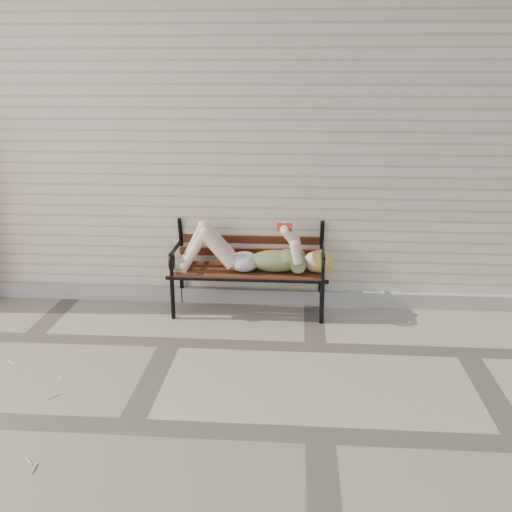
{
  "coord_description": "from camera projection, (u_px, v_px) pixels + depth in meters",
  "views": [
    {
      "loc": [
        1.07,
        -4.41,
        2.19
      ],
      "look_at": [
        0.7,
        0.6,
        0.61
      ],
      "focal_mm": 40.0,
      "sensor_mm": 36.0,
      "label": 1
    }
  ],
  "objects": [
    {
      "name": "reading_woman",
      "position": [
        250.0,
        253.0,
        5.36
      ],
      "size": [
        1.5,
        0.34,
        0.47
      ],
      "color": "#092F3F",
      "rests_on": "ground"
    },
    {
      "name": "foundation_strip",
      "position": [
        191.0,
        294.0,
        5.82
      ],
      "size": [
        8.0,
        0.1,
        0.15
      ],
      "primitive_type": "cube",
      "color": "#ACA69C",
      "rests_on": "ground"
    },
    {
      "name": "house_wall",
      "position": [
        216.0,
        134.0,
        7.33
      ],
      "size": [
        8.0,
        4.0,
        3.0
      ],
      "primitive_type": "cube",
      "color": "beige",
      "rests_on": "ground"
    },
    {
      "name": "ground",
      "position": [
        171.0,
        342.0,
        4.92
      ],
      "size": [
        80.0,
        80.0,
        0.0
      ],
      "primitive_type": "plane",
      "color": "gray",
      "rests_on": "ground"
    },
    {
      "name": "garden_bench",
      "position": [
        249.0,
        253.0,
        5.49
      ],
      "size": [
        1.59,
        0.63,
        1.03
      ],
      "color": "black",
      "rests_on": "ground"
    }
  ]
}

